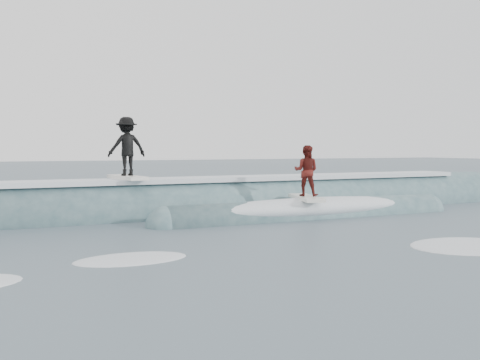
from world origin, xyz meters
name	(u,v)px	position (x,y,z in m)	size (l,w,h in m)	color
ground	(347,246)	(0.00, 0.00, 0.00)	(160.00, 160.00, 0.00)	#3D4C59
breaking_wave	(239,212)	(0.27, 6.10, 0.04)	(23.66, 3.87, 2.17)	#3B5C64
surfer_black	(127,149)	(-3.21, 6.43, 2.04)	(1.17, 2.06, 1.82)	silver
surfer_red	(306,175)	(1.60, 4.23, 1.28)	(1.05, 2.07, 1.60)	silver
whitewater	(312,253)	(-1.12, -0.36, 0.00)	(14.82, 3.54, 0.10)	white
far_swells	(155,188)	(0.79, 17.65, 0.00)	(39.97, 8.65, 0.80)	#3B5C64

